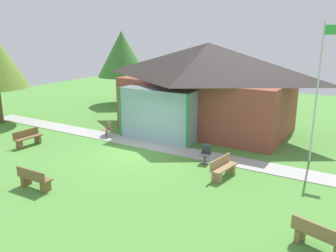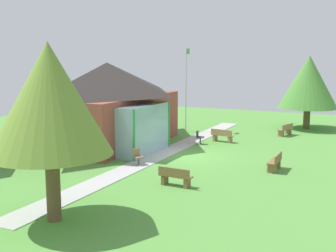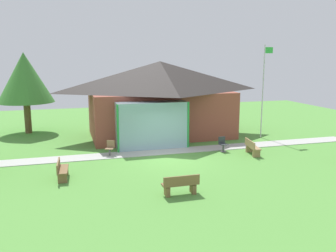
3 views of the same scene
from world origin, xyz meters
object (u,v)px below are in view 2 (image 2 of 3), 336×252
Objects in this scene: bench_lawn_far_right at (286,130)px; tree_far_east at (308,82)px; tree_west_hedge at (50,99)px; flagpole at (186,85)px; bench_mid_right at (222,136)px; bench_front_center at (275,162)px; patio_chair_lawn_spare at (199,138)px; bench_mid_left at (175,177)px; pavilion at (109,102)px; patio_chair_west at (138,157)px.

bench_lawn_far_right is 5.04m from tree_far_east.
tree_west_hedge is (-19.97, 4.02, 3.78)m from bench_lawn_far_right.
flagpole is at bearing 9.36° from tree_west_hedge.
flagpole is 4.04× the size of bench_mid_right.
bench_front_center is 1.75× the size of patio_chair_lawn_spare.
bench_mid_left is at bearing -21.06° from tree_west_hedge.
flagpole is at bearing 44.20° from bench_front_center.
pavilion is 1.86× the size of tree_far_east.
tree_far_east reaches higher than bench_mid_right.
tree_far_east is (13.75, 0.55, 3.21)m from bench_front_center.
flagpole reaches higher than bench_lawn_far_right.
flagpole is 5.60m from bench_mid_right.
tree_far_east is at bearing 144.09° from patio_chair_lawn_spare.
patio_chair_lawn_spare is at bearing 157.77° from bench_lawn_far_right.
pavilion is 1.67× the size of flagpole.
tree_west_hedge is (-18.62, -3.07, 0.76)m from flagpole.
flagpole reaches higher than patio_chair_lawn_spare.
pavilion reaches higher than patio_chair_west.
patio_chair_west is at bearing 158.82° from tree_far_east.
tree_far_east is at bearing 1.84° from bench_front_center.
patio_chair_west is (-7.79, 1.95, 0.01)m from bench_mid_right.
bench_lawn_far_right is 0.28× the size of tree_far_east.
bench_front_center is at bearing 132.01° from patio_chair_west.
pavilion is at bearing -140.53° from bench_mid_right.
bench_mid_left is 0.27× the size of tree_far_east.
pavilion is at bearing 159.30° from flagpole.
tree_far_east reaches higher than bench_front_center.
patio_chair_lawn_spare is at bearing 1.47° from tree_west_hedge.
tree_west_hedge is at bearing -4.88° from patio_chair_lawn_spare.
bench_front_center and bench_mid_right have the same top height.
tree_far_east is (9.25, -5.25, 3.20)m from patio_chair_lawn_spare.
bench_lawn_far_right is at bearing 7.58° from bench_front_center.
tree_far_east is at bearing -11.59° from tree_west_hedge.
pavilion is 13.35m from tree_west_hedge.
pavilion is at bearing -70.95° from patio_chair_lawn_spare.
tree_west_hedge is at bearing -155.29° from pavilion.
bench_front_center is at bearing -177.69° from tree_far_east.
patio_chair_west is 17.18m from tree_far_east.
bench_front_center is 12.01m from tree_west_hedge.
flagpole is 4.00× the size of bench_lawn_far_right.
tree_west_hedge is (-5.44, 2.09, 3.78)m from bench_mid_left.
patio_chair_lawn_spare is at bearing 51.76° from bench_front_center.
flagpole is 18.88m from tree_west_hedge.
bench_lawn_far_right is at bearing 60.10° from bench_mid_right.
tree_west_hedge is 24.27m from tree_far_east.
bench_front_center is 6.95m from patio_chair_west.
flagpole is 7.27× the size of patio_chair_west.
tree_far_east is (15.74, -6.10, 3.20)m from patio_chair_west.
flagpole reaches higher than tree_west_hedge.
bench_mid_left is at bearing -130.89° from pavilion.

